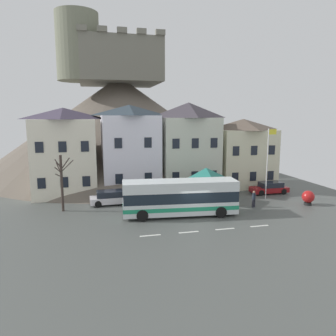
% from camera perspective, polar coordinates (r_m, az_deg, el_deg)
% --- Properties ---
extents(ground_plane, '(40.00, 60.00, 0.07)m').
position_cam_1_polar(ground_plane, '(28.28, 4.95, -9.13)').
color(ground_plane, '#4D504D').
extents(townhouse_00, '(6.66, 5.99, 9.71)m').
position_cam_1_polar(townhouse_00, '(37.71, -17.70, 2.69)').
color(townhouse_00, silver).
rests_on(townhouse_00, ground_plane).
extents(townhouse_01, '(6.37, 5.89, 10.07)m').
position_cam_1_polar(townhouse_01, '(37.81, -6.69, 3.37)').
color(townhouse_01, white).
rests_on(townhouse_01, ground_plane).
extents(townhouse_02, '(6.71, 5.32, 10.38)m').
position_cam_1_polar(townhouse_02, '(38.95, 3.59, 3.81)').
color(townhouse_02, beige).
rests_on(townhouse_02, ground_plane).
extents(townhouse_03, '(6.93, 6.06, 8.44)m').
position_cam_1_polar(townhouse_03, '(42.10, 12.96, 2.67)').
color(townhouse_03, beige).
rests_on(townhouse_03, ground_plane).
extents(hilltop_castle, '(43.18, 43.18, 23.35)m').
position_cam_1_polar(hilltop_castle, '(53.84, -8.51, 8.19)').
color(hilltop_castle, '#5F554B').
rests_on(hilltop_castle, ground_plane).
extents(transit_bus, '(10.36, 3.42, 3.18)m').
position_cam_1_polar(transit_bus, '(28.95, 2.13, -5.29)').
color(transit_bus, silver).
rests_on(transit_bus, ground_plane).
extents(bus_shelter, '(3.60, 3.60, 3.66)m').
position_cam_1_polar(bus_shelter, '(32.97, 6.73, -1.06)').
color(bus_shelter, '#473D33').
rests_on(bus_shelter, ground_plane).
extents(parked_car_00, '(4.40, 2.06, 1.38)m').
position_cam_1_polar(parked_car_00, '(33.27, -9.97, -5.16)').
color(parked_car_00, silver).
rests_on(parked_car_00, ground_plane).
extents(parked_car_01, '(4.26, 1.84, 1.32)m').
position_cam_1_polar(parked_car_01, '(39.03, 17.46, -3.35)').
color(parked_car_01, maroon).
rests_on(parked_car_01, ground_plane).
extents(parked_car_02, '(4.04, 2.03, 1.26)m').
position_cam_1_polar(parked_car_02, '(35.66, 7.21, -4.20)').
color(parked_car_02, maroon).
rests_on(parked_car_02, ground_plane).
extents(pedestrian_00, '(0.33, 0.36, 1.56)m').
position_cam_1_polar(pedestrian_00, '(33.07, 11.57, -4.98)').
color(pedestrian_00, '#38332D').
rests_on(pedestrian_00, ground_plane).
extents(pedestrian_01, '(0.38, 0.33, 1.63)m').
position_cam_1_polar(pedestrian_01, '(32.73, 14.87, -5.22)').
color(pedestrian_01, '#2D2D38').
rests_on(pedestrian_01, ground_plane).
extents(public_bench, '(1.55, 0.48, 0.87)m').
position_cam_1_polar(public_bench, '(36.02, 9.29, -4.36)').
color(public_bench, '#33473D').
rests_on(public_bench, ground_plane).
extents(flagpole, '(0.95, 0.10, 7.53)m').
position_cam_1_polar(flagpole, '(35.80, 17.21, 1.56)').
color(flagpole, silver).
rests_on(flagpole, ground_plane).
extents(harbour_buoy, '(1.22, 1.22, 1.47)m').
position_cam_1_polar(harbour_buoy, '(35.32, 23.46, -4.73)').
color(harbour_buoy, black).
rests_on(harbour_buoy, ground_plane).
extents(bare_tree_00, '(1.64, 1.99, 5.30)m').
position_cam_1_polar(bare_tree_00, '(31.49, -18.23, -2.11)').
color(bare_tree_00, '#382D28').
rests_on(bare_tree_00, ground_plane).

